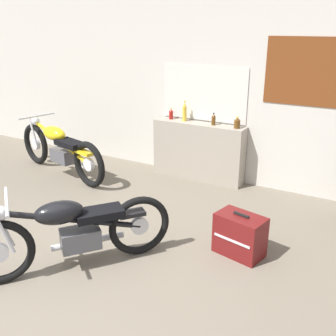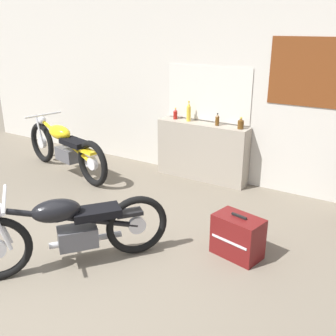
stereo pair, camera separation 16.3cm
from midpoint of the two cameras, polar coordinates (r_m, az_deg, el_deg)
The scene contains 10 objects.
ground_plane at distance 3.79m, azimuth -19.05°, elevation -17.66°, with size 24.00×24.00×0.00m, color #706656.
wall_back at distance 5.94m, azimuth 7.12°, elevation 11.71°, with size 10.00×0.07×2.80m.
sill_counter at distance 6.01m, azimuth 5.74°, elevation 2.41°, with size 1.43×0.28×0.87m.
bottle_leftmost at distance 6.13m, azimuth 1.85°, elevation 7.81°, with size 0.06×0.06×0.17m.
bottle_left_center at distance 6.00m, azimuth 3.81°, elevation 8.07°, with size 0.06×0.06×0.31m.
bottle_center at distance 5.79m, azimuth 7.98°, elevation 6.91°, with size 0.06×0.06×0.18m.
bottle_right_center at distance 5.65m, azimuth 11.34°, elevation 6.30°, with size 0.09×0.09×0.16m.
motorcycle_black at distance 3.92m, azimuth -12.89°, elevation -8.59°, with size 1.28×1.61×0.82m.
motorcycle_yellow at distance 6.41m, azimuth -14.00°, elevation 2.88°, with size 2.17×0.76×0.87m.
hard_case_darkred at distance 4.15m, azimuth 11.20°, elevation -9.72°, with size 0.54×0.39×0.46m.
Camera 2 is at (2.56, -1.72, 2.26)m, focal length 42.00 mm.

